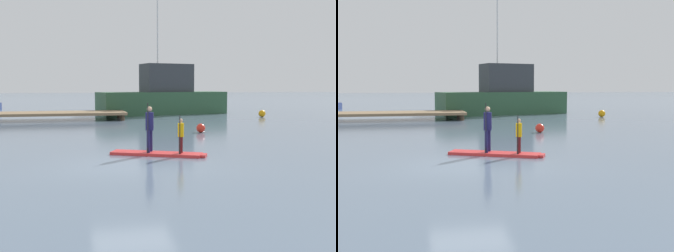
# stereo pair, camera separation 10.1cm
# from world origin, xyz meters

# --- Properties ---
(ground_plane) EXTENTS (240.00, 240.00, 0.00)m
(ground_plane) POSITION_xyz_m (0.00, 0.00, 0.00)
(ground_plane) COLOR slate
(paddleboard_near) EXTENTS (3.31, 2.05, 0.10)m
(paddleboard_near) POSITION_xyz_m (1.13, 1.65, 0.05)
(paddleboard_near) COLOR red
(paddleboard_near) RESTS_ON ground
(paddler_adult) EXTENTS (0.38, 0.47, 1.75)m
(paddler_adult) POSITION_xyz_m (0.84, 1.78, 1.02)
(paddler_adult) COLOR #19194C
(paddler_adult) RESTS_ON paddleboard_near
(paddler_child_solo) EXTENTS (0.28, 0.38, 1.34)m
(paddler_child_solo) POSITION_xyz_m (1.85, 1.28, 0.78)
(paddler_child_solo) COLOR #4C1419
(paddler_child_solo) RESTS_ON paddleboard_near
(fishing_boat_white_large) EXTENTS (11.20, 5.41, 10.28)m
(fishing_boat_white_large) POSITION_xyz_m (5.60, 22.23, 1.47)
(fishing_boat_white_large) COLOR #2D5638
(fishing_boat_white_large) RESTS_ON ground
(floating_dock) EXTENTS (10.41, 3.16, 0.56)m
(floating_dock) POSITION_xyz_m (-3.38, 17.88, 0.46)
(floating_dock) COLOR #846B4C
(floating_dock) RESTS_ON ground
(mooring_buoy_near) EXTENTS (0.46, 0.46, 0.46)m
(mooring_buoy_near) POSITION_xyz_m (4.65, 8.22, 0.23)
(mooring_buoy_near) COLOR red
(mooring_buoy_near) RESTS_ON ground
(mooring_buoy_mid) EXTENTS (0.53, 0.53, 0.53)m
(mooring_buoy_mid) POSITION_xyz_m (12.31, 17.54, 0.27)
(mooring_buoy_mid) COLOR orange
(mooring_buoy_mid) RESTS_ON ground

